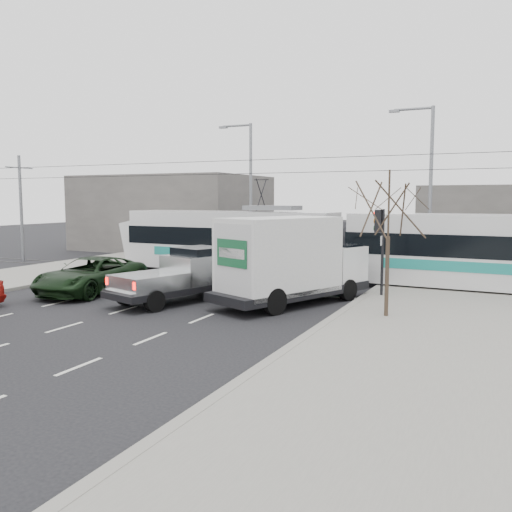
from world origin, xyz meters
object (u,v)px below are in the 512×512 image
at_px(bare_tree, 389,210).
at_px(street_lamp_near, 427,181).
at_px(tram, 342,245).
at_px(silver_pickup, 185,275).
at_px(navy_pickup, 297,266).
at_px(street_lamp_far, 248,184).
at_px(box_truck, 290,262).
at_px(green_car, 91,275).
at_px(traffic_signal, 380,233).

height_order(bare_tree, street_lamp_near, street_lamp_near).
height_order(tram, silver_pickup, tram).
height_order(bare_tree, navy_pickup, bare_tree).
distance_m(street_lamp_far, box_truck, 14.90).
distance_m(street_lamp_near, navy_pickup, 9.39).
bearing_deg(green_car, traffic_signal, 15.57).
bearing_deg(silver_pickup, navy_pickup, 69.41).
relative_size(traffic_signal, box_truck, 0.49).
bearing_deg(tram, traffic_signal, -52.42).
height_order(street_lamp_far, tram, street_lamp_far).
relative_size(street_lamp_far, tram, 0.35).
xyz_separation_m(street_lamp_near, navy_pickup, (-4.64, -7.11, -4.01)).
relative_size(silver_pickup, green_car, 1.10).
bearing_deg(tram, green_car, -136.94).
distance_m(bare_tree, silver_pickup, 8.69).
bearing_deg(tram, street_lamp_far, 146.96).
bearing_deg(box_truck, green_car, -148.18).
bearing_deg(tram, box_truck, -89.72).
relative_size(bare_tree, tram, 0.20).
bearing_deg(navy_pickup, traffic_signal, 10.76).
relative_size(bare_tree, green_car, 0.88).
xyz_separation_m(traffic_signal, green_car, (-11.87, -4.09, -1.95)).
relative_size(bare_tree, box_truck, 0.69).
bearing_deg(bare_tree, street_lamp_far, 131.12).
relative_size(bare_tree, silver_pickup, 0.80).
distance_m(traffic_signal, street_lamp_far, 14.47).
bearing_deg(navy_pickup, green_car, -134.33).
height_order(bare_tree, tram, tram).
relative_size(street_lamp_near, box_truck, 1.23).
distance_m(street_lamp_far, green_car, 14.31).
height_order(street_lamp_far, green_car, street_lamp_far).
bearing_deg(navy_pickup, street_lamp_near, 73.54).
xyz_separation_m(bare_tree, silver_pickup, (-8.25, 0.18, -2.72)).
relative_size(traffic_signal, street_lamp_near, 0.40).
xyz_separation_m(bare_tree, street_lamp_near, (-0.29, 11.50, 1.32)).
bearing_deg(street_lamp_far, green_car, -95.10).
bearing_deg(tram, navy_pickup, -105.94).
height_order(traffic_signal, silver_pickup, traffic_signal).
bearing_deg(box_truck, bare_tree, 6.58).
relative_size(traffic_signal, tram, 0.14).
distance_m(bare_tree, navy_pickup, 7.12).
bearing_deg(navy_pickup, street_lamp_far, 143.63).
bearing_deg(bare_tree, street_lamp_near, 91.42).
distance_m(box_truck, navy_pickup, 3.34).
xyz_separation_m(street_lamp_near, green_car, (-12.71, -11.59, -4.32)).
xyz_separation_m(bare_tree, street_lamp_far, (-11.79, 13.50, 1.32)).
relative_size(tram, navy_pickup, 4.51).
bearing_deg(traffic_signal, box_truck, -136.46).
relative_size(street_lamp_far, box_truck, 1.23).
xyz_separation_m(street_lamp_near, street_lamp_far, (-11.50, 2.00, 0.00)).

